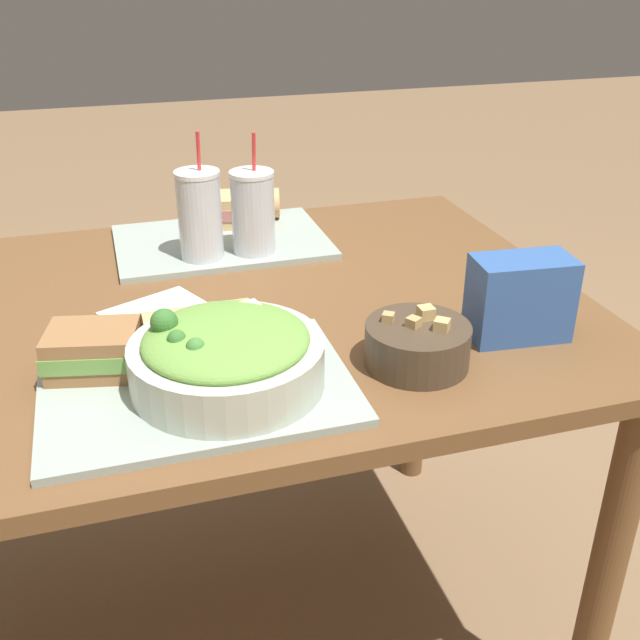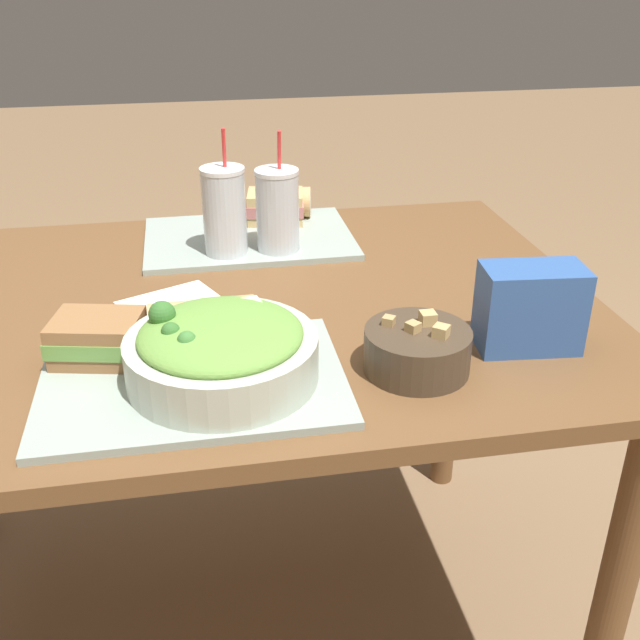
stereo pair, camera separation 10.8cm
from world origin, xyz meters
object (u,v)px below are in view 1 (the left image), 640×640
sandwich_near (93,350)px  sandwich_far (245,209)px  soup_bowl (417,343)px  chip_bag (520,298)px  napkin_folded (156,310)px  drink_cup_dark (200,218)px  baguette_far (250,204)px  drink_cup_red (253,215)px  salad_bowl (225,355)px  baguette_near (200,327)px

sandwich_near → sandwich_far: 0.64m
soup_bowl → chip_bag: chip_bag is taller
napkin_folded → drink_cup_dark: bearing=59.9°
baguette_far → drink_cup_dark: bearing=157.3°
soup_bowl → drink_cup_red: bearing=106.2°
salad_bowl → drink_cup_dark: bearing=85.2°
baguette_far → napkin_folded: (-0.24, -0.38, -0.04)m
chip_bag → napkin_folded: bearing=160.4°
salad_bowl → baguette_far: salad_bowl is taller
drink_cup_dark → napkin_folded: 0.24m
chip_bag → sandwich_near: bearing=-179.9°
soup_bowl → drink_cup_dark: (-0.24, 0.48, 0.06)m
salad_bowl → napkin_folded: size_ratio=1.36×
salad_bowl → drink_cup_dark: size_ratio=1.09×
drink_cup_red → chip_bag: drink_cup_red is taller
soup_bowl → napkin_folded: soup_bowl is taller
chip_bag → baguette_near: bearing=175.3°
drink_cup_dark → chip_bag: size_ratio=1.53×
sandwich_far → drink_cup_dark: drink_cup_dark is taller
soup_bowl → chip_bag: size_ratio=0.97×
salad_bowl → sandwich_far: salad_bowl is taller
sandwich_near → sandwich_far: bearing=71.5°
sandwich_far → drink_cup_dark: bearing=-116.3°
baguette_far → drink_cup_red: 0.20m
baguette_near → drink_cup_red: (0.16, 0.35, 0.04)m
salad_bowl → baguette_near: 0.12m
drink_cup_red → chip_bag: 0.55m
soup_bowl → sandwich_far: 0.66m
salad_bowl → drink_cup_red: drink_cup_red is taller
sandwich_near → chip_bag: size_ratio=0.93×
salad_bowl → soup_bowl: size_ratio=1.73×
drink_cup_red → baguette_far: bearing=80.6°
salad_bowl → drink_cup_dark: drink_cup_dark is taller
sandwich_near → baguette_far: baguette_far is taller
baguette_near → drink_cup_red: drink_cup_red is taller
sandwich_near → chip_bag: 0.64m
baguette_far → baguette_near: bearing=172.6°
soup_bowl → salad_bowl: bearing=178.8°
salad_bowl → drink_cup_red: size_ratio=1.14×
salad_bowl → baguette_near: bearing=98.4°
chip_bag → napkin_folded: chip_bag is taller
salad_bowl → soup_bowl: bearing=-1.2°
baguette_far → drink_cup_red: (-0.03, -0.19, 0.04)m
sandwich_near → drink_cup_dark: bearing=73.4°
soup_bowl → sandwich_far: (-0.12, 0.64, 0.01)m
soup_bowl → baguette_far: size_ratio=1.07×
baguette_far → chip_bag: size_ratio=0.91×
drink_cup_dark → chip_bag: bearing=-46.0°
drink_cup_dark → napkin_folded: size_ratio=1.24×
baguette_near → baguette_far: (0.19, 0.55, 0.00)m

